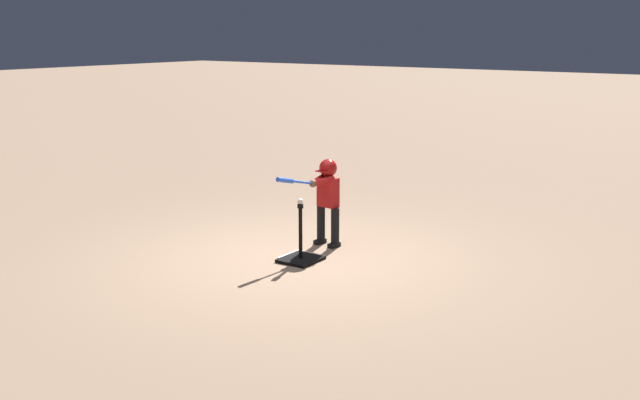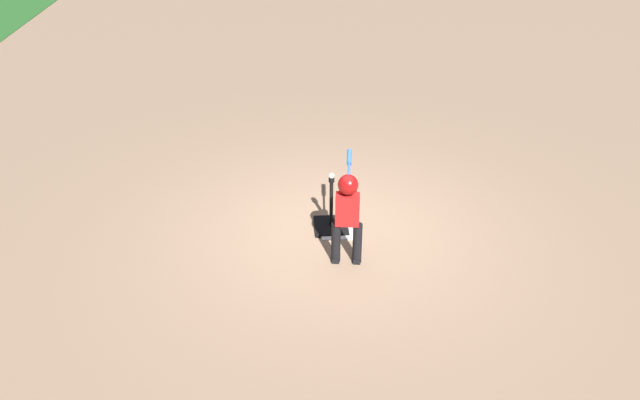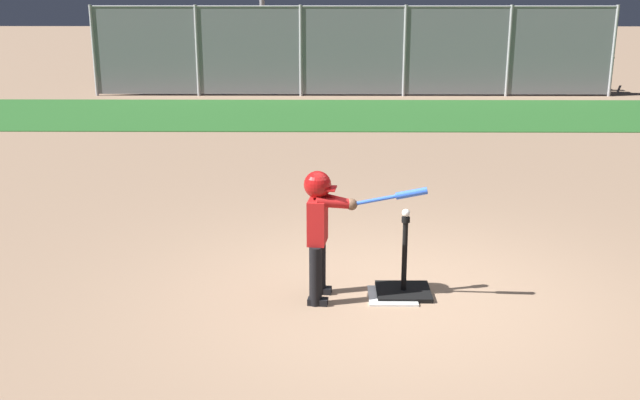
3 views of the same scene
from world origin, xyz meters
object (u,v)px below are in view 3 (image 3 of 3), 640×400
at_px(batting_tee, 404,285).
at_px(bleachers_right_center, 545,72).
at_px(baseball, 406,213).
at_px(bleachers_far_right, 177,70).
at_px(bleachers_left_center, 343,70).
at_px(batter_child, 322,219).

distance_m(batting_tee, bleachers_right_center, 14.78).
distance_m(baseball, bleachers_far_right, 15.60).
xyz_separation_m(batting_tee, bleachers_left_center, (-0.27, 14.53, 0.37)).
distance_m(batting_tee, batter_child, 1.02).
relative_size(bleachers_left_center, bleachers_right_center, 1.06).
xyz_separation_m(bleachers_far_right, bleachers_left_center, (4.68, -0.26, 0.02)).
relative_size(batting_tee, bleachers_left_center, 0.22).
xyz_separation_m(batter_child, bleachers_right_center, (5.89, 13.98, -0.28)).
bearing_deg(baseball, bleachers_far_right, 108.49).
xyz_separation_m(baseball, bleachers_far_right, (-4.95, 14.79, -0.35)).
distance_m(batting_tee, bleachers_left_center, 14.53).
bearing_deg(batting_tee, bleachers_far_right, 108.49).
bearing_deg(baseball, bleachers_right_center, 69.65).
distance_m(batting_tee, bleachers_far_right, 15.60).
distance_m(batting_tee, baseball, 0.69).
bearing_deg(batting_tee, bleachers_right_center, 69.65).
height_order(batting_tee, bleachers_far_right, bleachers_far_right).
bearing_deg(bleachers_right_center, bleachers_far_right, 174.68).
xyz_separation_m(batting_tee, bleachers_far_right, (-4.95, 14.79, 0.34)).
distance_m(bleachers_far_right, bleachers_left_center, 4.69).
bearing_deg(baseball, bleachers_left_center, 91.05).
bearing_deg(bleachers_far_right, baseball, -71.51).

